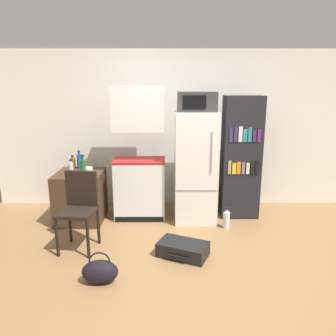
% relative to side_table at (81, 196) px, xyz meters
% --- Properties ---
extents(ground_plane, '(24.00, 24.00, 0.00)m').
position_rel_side_table_xyz_m(ground_plane, '(1.49, -1.25, -0.36)').
color(ground_plane, olive).
extents(wall_back, '(6.40, 0.10, 2.45)m').
position_rel_side_table_xyz_m(wall_back, '(1.69, 0.75, 0.87)').
color(wall_back, white).
rests_on(wall_back, ground_plane).
extents(side_table, '(0.65, 0.70, 0.71)m').
position_rel_side_table_xyz_m(side_table, '(0.00, 0.00, 0.00)').
color(side_table, '#422D1E').
rests_on(side_table, ground_plane).
extents(kitchen_hutch, '(0.74, 0.46, 1.91)m').
position_rel_side_table_xyz_m(kitchen_hutch, '(0.85, 0.12, 0.52)').
color(kitchen_hutch, white).
rests_on(kitchen_hutch, ground_plane).
extents(refrigerator, '(0.58, 0.63, 1.56)m').
position_rel_side_table_xyz_m(refrigerator, '(1.65, 0.04, 0.43)').
color(refrigerator, white).
rests_on(refrigerator, ground_plane).
extents(microwave, '(0.52, 0.40, 0.26)m').
position_rel_side_table_xyz_m(microwave, '(1.65, 0.04, 1.34)').
color(microwave, '#333333').
rests_on(microwave, refrigerator).
extents(bookshelf, '(0.54, 0.37, 1.77)m').
position_rel_side_table_xyz_m(bookshelf, '(2.33, 0.17, 0.53)').
color(bookshelf, black).
rests_on(bookshelf, ground_plane).
extents(bottle_blue_soda, '(0.07, 0.07, 0.27)m').
position_rel_side_table_xyz_m(bottle_blue_soda, '(-0.05, 0.25, 0.47)').
color(bottle_blue_soda, '#1E47A3').
rests_on(bottle_blue_soda, side_table).
extents(bottle_clear_short, '(0.07, 0.07, 0.20)m').
position_rel_side_table_xyz_m(bottle_clear_short, '(-0.09, -0.05, 0.44)').
color(bottle_clear_short, silver).
rests_on(bottle_clear_short, side_table).
extents(bottle_amber_beer, '(0.08, 0.08, 0.19)m').
position_rel_side_table_xyz_m(bottle_amber_beer, '(-0.17, 0.29, 0.43)').
color(bottle_amber_beer, brown).
rests_on(bottle_amber_beer, side_table).
extents(bottle_green_tall, '(0.08, 0.08, 0.31)m').
position_rel_side_table_xyz_m(bottle_green_tall, '(0.13, -0.28, 0.49)').
color(bottle_green_tall, '#1E6028').
rests_on(bottle_green_tall, side_table).
extents(bowl, '(0.16, 0.16, 0.04)m').
position_rel_side_table_xyz_m(bowl, '(0.09, 0.12, 0.38)').
color(bowl, silver).
rests_on(bowl, side_table).
extents(chair, '(0.45, 0.45, 0.93)m').
position_rel_side_table_xyz_m(chair, '(0.21, -0.83, 0.20)').
color(chair, black).
rests_on(chair, ground_plane).
extents(suitcase_large_flat, '(0.64, 0.52, 0.16)m').
position_rel_side_table_xyz_m(suitcase_large_flat, '(1.43, -1.07, -0.27)').
color(suitcase_large_flat, black).
rests_on(suitcase_large_flat, ground_plane).
extents(handbag, '(0.36, 0.20, 0.33)m').
position_rel_side_table_xyz_m(handbag, '(0.58, -1.60, -0.23)').
color(handbag, black).
rests_on(handbag, ground_plane).
extents(water_bottle_front, '(0.09, 0.09, 0.30)m').
position_rel_side_table_xyz_m(water_bottle_front, '(2.06, -0.31, -0.23)').
color(water_bottle_front, silver).
rests_on(water_bottle_front, ground_plane).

